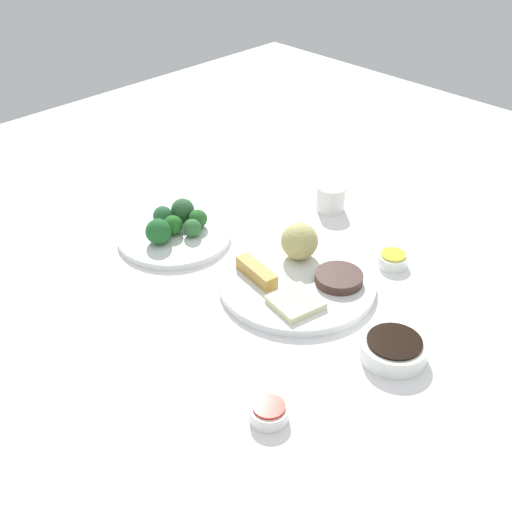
# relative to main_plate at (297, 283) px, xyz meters

# --- Properties ---
(tabletop) EXTENTS (2.20, 2.20, 0.02)m
(tabletop) POSITION_rel_main_plate_xyz_m (0.02, -0.04, -0.02)
(tabletop) COLOR white
(tabletop) RESTS_ON ground
(main_plate) EXTENTS (0.29, 0.29, 0.02)m
(main_plate) POSITION_rel_main_plate_xyz_m (0.00, 0.00, 0.00)
(main_plate) COLOR white
(main_plate) RESTS_ON tabletop
(rice_scoop) EXTENTS (0.07, 0.07, 0.07)m
(rice_scoop) POSITION_rel_main_plate_xyz_m (-0.05, 0.06, 0.04)
(rice_scoop) COLOR tan
(rice_scoop) RESTS_ON main_plate
(spring_roll) EXTENTS (0.10, 0.04, 0.03)m
(spring_roll) POSITION_rel_main_plate_xyz_m (-0.06, -0.05, 0.02)
(spring_roll) COLOR gold
(spring_roll) RESTS_ON main_plate
(crab_rangoon_wonton) EXTENTS (0.09, 0.09, 0.01)m
(crab_rangoon_wonton) POSITION_rel_main_plate_xyz_m (0.05, -0.06, 0.01)
(crab_rangoon_wonton) COLOR beige
(crab_rangoon_wonton) RESTS_ON main_plate
(stir_fry_heap) EXTENTS (0.09, 0.09, 0.02)m
(stir_fry_heap) POSITION_rel_main_plate_xyz_m (0.06, 0.05, 0.02)
(stir_fry_heap) COLOR #402924
(stir_fry_heap) RESTS_ON main_plate
(broccoli_plate) EXTENTS (0.23, 0.23, 0.01)m
(broccoli_plate) POSITION_rel_main_plate_xyz_m (-0.28, -0.06, -0.00)
(broccoli_plate) COLOR white
(broccoli_plate) RESTS_ON tabletop
(broccoli_floret_0) EXTENTS (0.04, 0.04, 0.04)m
(broccoli_floret_0) POSITION_rel_main_plate_xyz_m (-0.25, -0.03, 0.02)
(broccoli_floret_0) COLOR #326D36
(broccoli_floret_0) RESTS_ON broccoli_plate
(broccoli_floret_1) EXTENTS (0.04, 0.04, 0.04)m
(broccoli_floret_1) POSITION_rel_main_plate_xyz_m (-0.33, -0.05, 0.03)
(broccoli_floret_1) COLOR #285E36
(broccoli_floret_1) RESTS_ON broccoli_plate
(broccoli_floret_2) EXTENTS (0.04, 0.04, 0.04)m
(broccoli_floret_2) POSITION_rel_main_plate_xyz_m (-0.28, -0.06, 0.03)
(broccoli_floret_2) COLOR #246822
(broccoli_floret_2) RESTS_ON broccoli_plate
(broccoli_floret_3) EXTENTS (0.05, 0.05, 0.05)m
(broccoli_floret_3) POSITION_rel_main_plate_xyz_m (-0.28, -0.10, 0.03)
(broccoli_floret_3) COLOR #1F6029
(broccoli_floret_3) RESTS_ON broccoli_plate
(broccoli_floret_4) EXTENTS (0.05, 0.05, 0.05)m
(broccoli_floret_4) POSITION_rel_main_plate_xyz_m (-0.31, -0.01, 0.03)
(broccoli_floret_4) COLOR #2E5B34
(broccoli_floret_4) RESTS_ON broccoli_plate
(broccoli_floret_5) EXTENTS (0.04, 0.04, 0.04)m
(broccoli_floret_5) POSITION_rel_main_plate_xyz_m (-0.27, -0.01, 0.03)
(broccoli_floret_5) COLOR #296627
(broccoli_floret_5) RESTS_ON broccoli_plate
(soy_sauce_bowl) EXTENTS (0.11, 0.11, 0.03)m
(soy_sauce_bowl) POSITION_rel_main_plate_xyz_m (0.23, -0.03, 0.01)
(soy_sauce_bowl) COLOR white
(soy_sauce_bowl) RESTS_ON tabletop
(soy_sauce_bowl_liquid) EXTENTS (0.09, 0.09, 0.00)m
(soy_sauce_bowl_liquid) POSITION_rel_main_plate_xyz_m (0.23, -0.03, 0.02)
(soy_sauce_bowl_liquid) COLOR black
(soy_sauce_bowl_liquid) RESTS_ON soy_sauce_bowl
(sauce_ramekin_sweet_and_sour) EXTENTS (0.06, 0.06, 0.02)m
(sauce_ramekin_sweet_and_sour) POSITION_rel_main_plate_xyz_m (0.19, -0.26, 0.00)
(sauce_ramekin_sweet_and_sour) COLOR white
(sauce_ramekin_sweet_and_sour) RESTS_ON tabletop
(sauce_ramekin_sweet_and_sour_liquid) EXTENTS (0.05, 0.05, 0.00)m
(sauce_ramekin_sweet_and_sour_liquid) POSITION_rel_main_plate_xyz_m (0.19, -0.26, 0.02)
(sauce_ramekin_sweet_and_sour_liquid) COLOR red
(sauce_ramekin_sweet_and_sour_liquid) RESTS_ON sauce_ramekin_sweet_and_sour
(sauce_ramekin_hot_mustard) EXTENTS (0.06, 0.06, 0.02)m
(sauce_ramekin_hot_mustard) POSITION_rel_main_plate_xyz_m (0.08, 0.18, 0.00)
(sauce_ramekin_hot_mustard) COLOR white
(sauce_ramekin_hot_mustard) RESTS_ON tabletop
(sauce_ramekin_hot_mustard_liquid) EXTENTS (0.05, 0.05, 0.00)m
(sauce_ramekin_hot_mustard_liquid) POSITION_rel_main_plate_xyz_m (0.08, 0.18, 0.02)
(sauce_ramekin_hot_mustard_liquid) COLOR yellow
(sauce_ramekin_hot_mustard_liquid) RESTS_ON sauce_ramekin_hot_mustard
(teacup) EXTENTS (0.06, 0.06, 0.06)m
(teacup) POSITION_rel_main_plate_xyz_m (-0.14, 0.26, 0.02)
(teacup) COLOR white
(teacup) RESTS_ON tabletop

